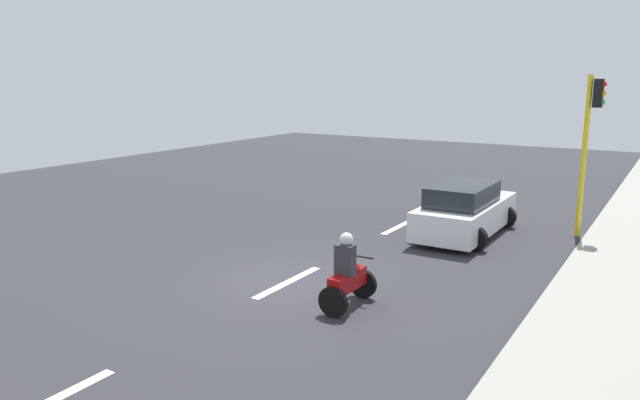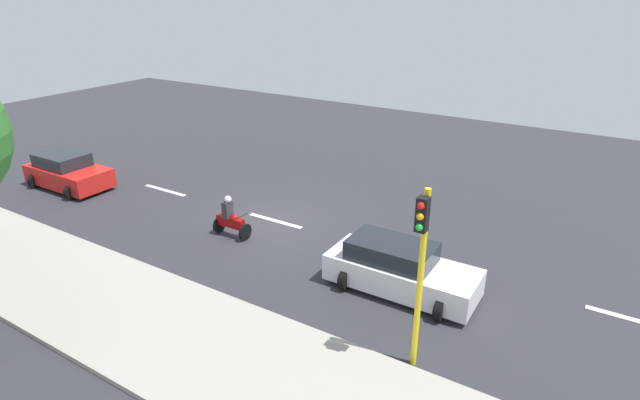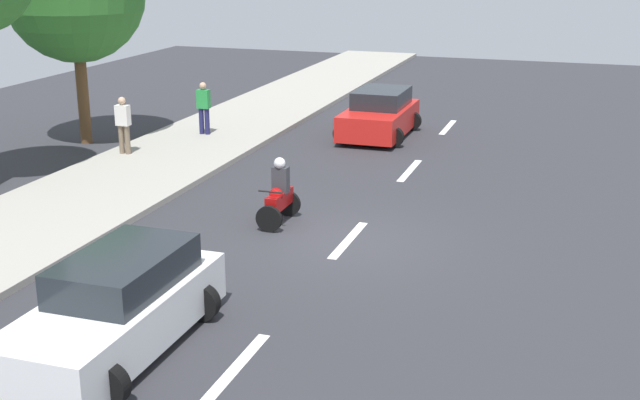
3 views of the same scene
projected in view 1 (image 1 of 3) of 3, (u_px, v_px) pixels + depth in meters
ground_plane at (288, 285)px, 13.31m from camera, size 40.00×60.00×0.10m
lane_stripe_mid at (288, 282)px, 13.30m from camera, size 0.20×2.40×0.01m
lane_stripe_south at (400, 226)px, 18.30m from camera, size 0.20×2.40×0.01m
lane_stripe_far_south at (465, 194)px, 23.31m from camera, size 0.20×2.40×0.01m
car_white at (465, 211)px, 17.11m from camera, size 2.13×4.40×1.52m
motorcycle at (348, 276)px, 11.74m from camera, size 0.60×1.30×1.53m
traffic_light_corner at (590, 133)px, 16.54m from camera, size 0.49×0.24×4.50m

